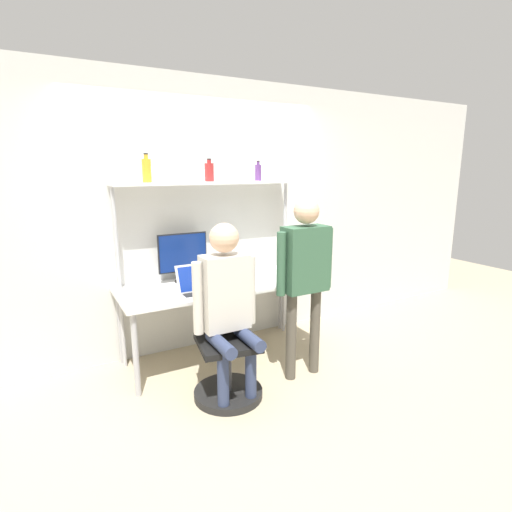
{
  "coord_description": "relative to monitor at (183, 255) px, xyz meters",
  "views": [
    {
      "loc": [
        -1.47,
        -2.98,
        1.83
      ],
      "look_at": [
        0.12,
        -0.09,
        1.1
      ],
      "focal_mm": 28.0,
      "sensor_mm": 36.0,
      "label": 1
    }
  ],
  "objects": [
    {
      "name": "desk",
      "position": [
        0.28,
        -0.23,
        -0.33
      ],
      "size": [
        1.91,
        0.76,
        0.75
      ],
      "color": "white",
      "rests_on": "ground_plane"
    },
    {
      "name": "shelf_unit",
      "position": [
        0.28,
        0.02,
        0.44
      ],
      "size": [
        1.81,
        0.25,
        1.71
      ],
      "color": "white",
      "rests_on": "ground_plane"
    },
    {
      "name": "bottle_amber",
      "position": [
        -0.3,
        0.02,
        0.8
      ],
      "size": [
        0.08,
        0.08,
        0.26
      ],
      "color": "gold",
      "rests_on": "shelf_unit"
    },
    {
      "name": "ground_plane",
      "position": [
        0.28,
        -0.63,
        -1.01
      ],
      "size": [
        12.0,
        12.0,
        0.0
      ],
      "primitive_type": "plane",
      "color": "tan"
    },
    {
      "name": "bottle_purple",
      "position": [
        0.83,
        0.02,
        0.78
      ],
      "size": [
        0.06,
        0.06,
        0.2
      ],
      "color": "#593372",
      "rests_on": "shelf_unit"
    },
    {
      "name": "laptop",
      "position": [
        -0.02,
        -0.39,
        -0.19
      ],
      "size": [
        0.33,
        0.26,
        0.25
      ],
      "color": "#BCBCC1",
      "rests_on": "desk"
    },
    {
      "name": "wall_back",
      "position": [
        0.28,
        0.18,
        0.34
      ],
      "size": [
        8.0,
        0.06,
        2.7
      ],
      "color": "silver",
      "rests_on": "ground_plane"
    },
    {
      "name": "cell_phone",
      "position": [
        0.27,
        -0.44,
        -0.26
      ],
      "size": [
        0.07,
        0.15,
        0.01
      ],
      "color": "#264C8C",
      "rests_on": "desk"
    },
    {
      "name": "person_seated",
      "position": [
        0.04,
        -0.92,
        -0.16
      ],
      "size": [
        0.53,
        0.47,
        1.43
      ],
      "color": "#2D3856",
      "rests_on": "ground_plane"
    },
    {
      "name": "person_standing",
      "position": [
        0.77,
        -0.91,
        -0.0
      ],
      "size": [
        0.56,
        0.22,
        1.59
      ],
      "color": "#4C473D",
      "rests_on": "ground_plane"
    },
    {
      "name": "monitor",
      "position": [
        0.0,
        0.0,
        0.0
      ],
      "size": [
        0.48,
        0.18,
        0.48
      ],
      "color": "black",
      "rests_on": "desk"
    },
    {
      "name": "office_chair",
      "position": [
        0.04,
        -0.88,
        -0.72
      ],
      "size": [
        0.56,
        0.56,
        0.95
      ],
      "color": "black",
      "rests_on": "ground_plane"
    },
    {
      "name": "bottle_red",
      "position": [
        0.3,
        0.02,
        0.78
      ],
      "size": [
        0.09,
        0.09,
        0.21
      ],
      "color": "maroon",
      "rests_on": "shelf_unit"
    }
  ]
}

